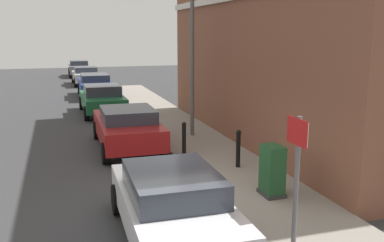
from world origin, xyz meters
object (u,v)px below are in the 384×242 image
object	(u,v)px
bollard_far_kerb	(184,138)
street_sign	(297,164)
car_silver	(86,75)
car_green	(102,99)
car_blue	(95,84)
car_white	(172,204)
utility_cabinet	(272,172)
car_red	(127,127)
car_grey	(79,68)
lamppost	(192,46)
bollard_near_cabinet	(238,147)

from	to	relation	value
bollard_far_kerb	street_sign	size ratio (longest dim) A/B	0.45
bollard_far_kerb	car_silver	bearing A→B (deg)	94.11
car_green	car_blue	size ratio (longest dim) A/B	0.93
car_white	utility_cabinet	xyz separation A→B (m)	(2.62, 1.17, -0.04)
car_red	car_silver	size ratio (longest dim) A/B	1.07
car_grey	lamppost	bearing A→B (deg)	-173.20
car_blue	bollard_far_kerb	distance (m)	14.22
car_white	lamppost	distance (m)	8.16
car_blue	car_silver	size ratio (longest dim) A/B	1.08
car_green	street_sign	bearing A→B (deg)	-174.14
car_green	bollard_far_kerb	world-z (taller)	car_green
car_blue	bollard_far_kerb	world-z (taller)	car_blue
car_silver	bollard_near_cabinet	xyz separation A→B (m)	(2.58, -21.90, 0.02)
street_sign	bollard_near_cabinet	bearing A→B (deg)	78.21
car_grey	street_sign	size ratio (longest dim) A/B	1.80
car_silver	car_grey	size ratio (longest dim) A/B	0.96
car_grey	bollard_far_kerb	bearing A→B (deg)	-176.00
car_green	car_blue	bearing A→B (deg)	-2.35
car_white	bollard_far_kerb	size ratio (longest dim) A/B	3.96
car_silver	street_sign	distance (m)	26.46
car_white	car_red	distance (m)	6.68
car_grey	lamppost	distance (m)	24.61
car_blue	bollard_far_kerb	size ratio (longest dim) A/B	4.17
car_white	bollard_near_cabinet	world-z (taller)	car_white
car_green	car_grey	size ratio (longest dim) A/B	0.97
car_green	street_sign	xyz separation A→B (m)	(1.68, -14.38, 0.95)
car_green	bollard_near_cabinet	xyz separation A→B (m)	(2.62, -9.88, -0.01)
car_red	bollard_far_kerb	world-z (taller)	car_red
bollard_far_kerb	street_sign	bearing A→B (deg)	-88.34
lamppost	utility_cabinet	bearing A→B (deg)	-90.32
car_white	bollard_far_kerb	world-z (taller)	car_white
car_silver	street_sign	xyz separation A→B (m)	(1.64, -26.40, 0.97)
utility_cabinet	car_grey	bearing A→B (deg)	94.91
car_green	car_grey	xyz separation A→B (m)	(-0.10, 18.42, 0.02)
car_red	bollard_far_kerb	xyz separation A→B (m)	(1.36, -1.93, -0.02)
bollard_far_kerb	car_red	bearing A→B (deg)	125.14
utility_cabinet	street_sign	world-z (taller)	street_sign
street_sign	lamppost	world-z (taller)	lamppost
car_white	car_blue	distance (m)	18.90
car_blue	car_silver	world-z (taller)	car_blue
car_white	lamppost	xyz separation A→B (m)	(2.66, 7.27, 2.58)
bollard_near_cabinet	lamppost	xyz separation A→B (m)	(-0.07, 3.96, 2.60)
car_white	utility_cabinet	world-z (taller)	car_white
bollard_far_kerb	street_sign	world-z (taller)	street_sign
car_green	street_sign	distance (m)	14.51
utility_cabinet	lamppost	bearing A→B (deg)	89.68
car_green	lamppost	xyz separation A→B (m)	(2.55, -5.92, 2.59)
car_grey	street_sign	world-z (taller)	street_sign
car_red	street_sign	distance (m)	8.07
car_blue	utility_cabinet	xyz separation A→B (m)	(2.36, -17.74, -0.05)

